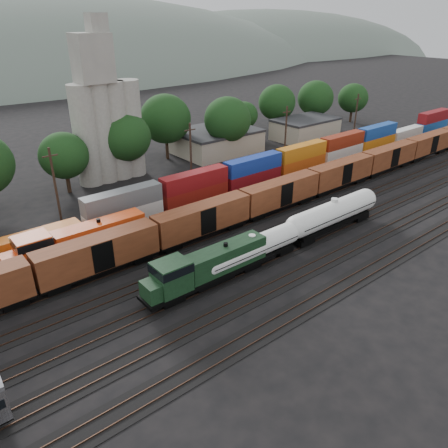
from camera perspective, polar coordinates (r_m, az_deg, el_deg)
ground at (r=57.57m, az=-1.30°, el=-4.26°), size 600.00×600.00×0.00m
tracks at (r=57.55m, az=-1.30°, el=-4.22°), size 180.00×33.20×0.20m
green_locomotive at (r=50.03m, az=-2.58°, el=-5.72°), size 17.93×3.16×4.75m
tank_car_a at (r=54.15m, az=3.63°, el=-3.32°), size 16.17×2.90×4.24m
tank_car_b at (r=64.74m, az=14.06°, el=1.35°), size 18.64×3.34×4.89m
orange_locomotive at (r=58.14m, az=-18.88°, el=-2.28°), size 19.98×3.33×4.99m
boxcar_string at (r=60.66m, az=-2.85°, el=0.68°), size 169.00×2.90×4.20m
container_wall at (r=70.14m, az=-5.39°, el=4.02°), size 170.54×2.60×5.80m
grain_silo at (r=84.51m, az=-15.09°, el=12.93°), size 13.40×5.00×29.00m
industrial_sheds at (r=87.45m, az=-12.24°, el=7.72°), size 119.38×17.26×5.10m
tree_band at (r=90.96m, az=-9.81°, el=11.83°), size 164.48×19.65×13.85m
utility_poles at (r=72.23m, az=-12.21°, el=6.95°), size 122.20×0.36×12.00m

